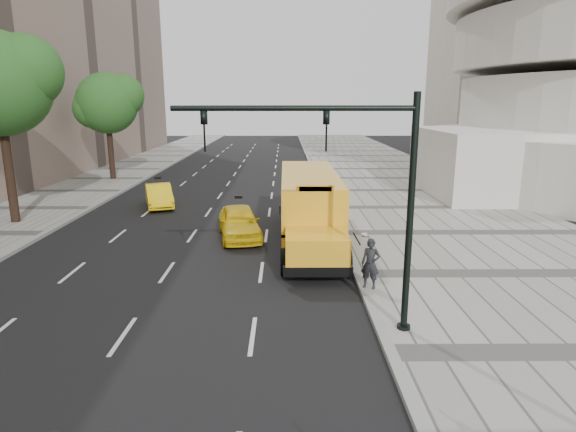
{
  "coord_description": "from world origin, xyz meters",
  "views": [
    {
      "loc": [
        3.37,
        -21.9,
        6.14
      ],
      "look_at": [
        3.5,
        -4.0,
        1.9
      ],
      "focal_mm": 30.0,
      "sensor_mm": 36.0,
      "label": 1
    }
  ],
  "objects_px": {
    "taxi_far": "(159,196)",
    "school_bus": "(309,201)",
    "traffic_signal": "(357,185)",
    "tree_c": "(108,103)",
    "taxi_near": "(239,222)",
    "pedestrian": "(370,264)"
  },
  "relations": [
    {
      "from": "taxi_far",
      "to": "school_bus",
      "type": "bearing_deg",
      "value": -56.81
    },
    {
      "from": "taxi_far",
      "to": "traffic_signal",
      "type": "bearing_deg",
      "value": -78.59
    },
    {
      "from": "school_bus",
      "to": "traffic_signal",
      "type": "distance_m",
      "value": 9.82
    },
    {
      "from": "traffic_signal",
      "to": "taxi_far",
      "type": "bearing_deg",
      "value": 119.71
    },
    {
      "from": "taxi_far",
      "to": "traffic_signal",
      "type": "xyz_separation_m",
      "value": [
        9.37,
        -16.43,
        3.41
      ]
    },
    {
      "from": "tree_c",
      "to": "traffic_signal",
      "type": "distance_m",
      "value": 30.92
    },
    {
      "from": "taxi_near",
      "to": "traffic_signal",
      "type": "xyz_separation_m",
      "value": [
        3.92,
        -9.57,
        3.34
      ]
    },
    {
      "from": "taxi_near",
      "to": "school_bus",
      "type": "bearing_deg",
      "value": -11.44
    },
    {
      "from": "school_bus",
      "to": "traffic_signal",
      "type": "relative_size",
      "value": 1.81
    },
    {
      "from": "taxi_far",
      "to": "tree_c",
      "type": "bearing_deg",
      "value": 103.15
    },
    {
      "from": "school_bus",
      "to": "pedestrian",
      "type": "relative_size",
      "value": 6.89
    },
    {
      "from": "school_bus",
      "to": "taxi_near",
      "type": "bearing_deg",
      "value": 179.16
    },
    {
      "from": "tree_c",
      "to": "school_bus",
      "type": "xyz_separation_m",
      "value": [
        14.91,
        -17.1,
        -4.34
      ]
    },
    {
      "from": "tree_c",
      "to": "pedestrian",
      "type": "bearing_deg",
      "value": -54.97
    },
    {
      "from": "taxi_far",
      "to": "pedestrian",
      "type": "relative_size",
      "value": 2.46
    },
    {
      "from": "tree_c",
      "to": "taxi_near",
      "type": "distance_m",
      "value": 21.35
    },
    {
      "from": "taxi_far",
      "to": "traffic_signal",
      "type": "relative_size",
      "value": 0.65
    },
    {
      "from": "taxi_near",
      "to": "traffic_signal",
      "type": "relative_size",
      "value": 0.69
    },
    {
      "from": "taxi_near",
      "to": "traffic_signal",
      "type": "distance_m",
      "value": 10.87
    },
    {
      "from": "traffic_signal",
      "to": "school_bus",
      "type": "bearing_deg",
      "value": 94.16
    },
    {
      "from": "tree_c",
      "to": "taxi_near",
      "type": "xyz_separation_m",
      "value": [
        11.68,
        -17.05,
        -5.36
      ]
    },
    {
      "from": "tree_c",
      "to": "school_bus",
      "type": "distance_m",
      "value": 23.1
    }
  ]
}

